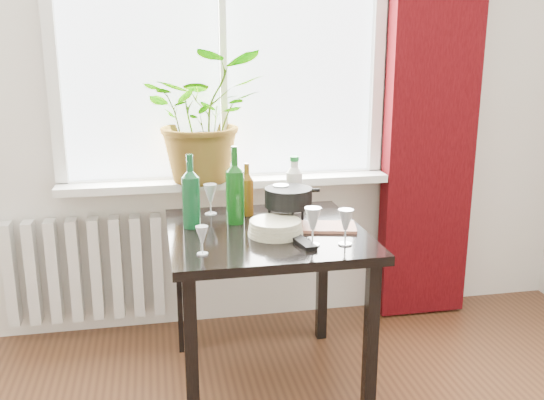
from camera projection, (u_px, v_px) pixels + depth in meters
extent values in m
cube|color=white|center=(222.00, 29.00, 3.05)|extent=(1.72, 0.08, 1.62)
cube|color=white|center=(226.00, 182.00, 3.18)|extent=(1.72, 0.20, 0.04)
cube|color=#340407|center=(433.00, 88.00, 3.24)|extent=(0.50, 0.12, 2.56)
cube|color=silver|center=(86.00, 269.00, 3.18)|extent=(0.80, 0.10, 0.55)
cube|color=black|center=(266.00, 234.00, 2.66)|extent=(0.85, 0.85, 0.04)
cube|color=black|center=(192.00, 360.00, 2.34)|extent=(0.05, 0.05, 0.70)
cube|color=black|center=(182.00, 287.00, 3.03)|extent=(0.05, 0.05, 0.70)
cube|color=black|center=(371.00, 342.00, 2.48)|extent=(0.05, 0.05, 0.70)
cube|color=black|center=(322.00, 276.00, 3.17)|extent=(0.05, 0.05, 0.70)
imported|color=#256D1D|center=(204.00, 116.00, 3.04)|extent=(0.62, 0.55, 0.66)
cylinder|color=beige|center=(275.00, 228.00, 2.58)|extent=(0.31, 0.31, 0.06)
cube|color=black|center=(303.00, 243.00, 2.46)|extent=(0.08, 0.18, 0.02)
cube|color=#AE694E|center=(327.00, 227.00, 2.68)|extent=(0.28, 0.21, 0.01)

